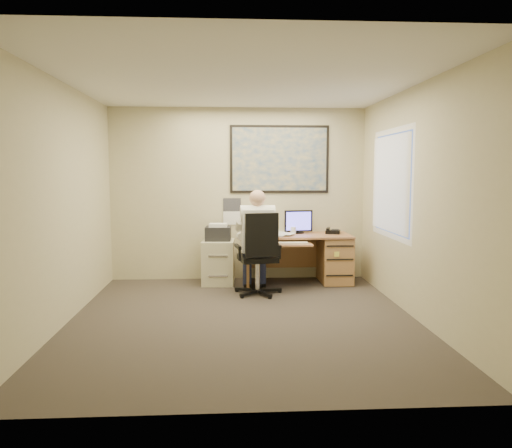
{
  "coord_description": "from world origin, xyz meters",
  "views": [
    {
      "loc": [
        -0.18,
        -5.63,
        1.71
      ],
      "look_at": [
        0.22,
        1.3,
        0.98
      ],
      "focal_mm": 35.0,
      "sensor_mm": 36.0,
      "label": 1
    }
  ],
  "objects": [
    {
      "name": "filing_cabinet",
      "position": [
        -0.32,
        1.91,
        0.4
      ],
      "size": [
        0.51,
        0.6,
        0.92
      ],
      "rotation": [
        0.0,
        0.0,
        -0.06
      ],
      "color": "beige",
      "rests_on": "ground"
    },
    {
      "name": "wall_calendar",
      "position": [
        -0.1,
        2.24,
        1.08
      ],
      "size": [
        0.28,
        0.01,
        0.42
      ],
      "primitive_type": "cube",
      "color": "white",
      "rests_on": "room_shell"
    },
    {
      "name": "world_map",
      "position": [
        0.65,
        2.23,
        1.9
      ],
      "size": [
        1.56,
        0.03,
        1.06
      ],
      "primitive_type": "cube",
      "color": "#1E4C93",
      "rests_on": "room_shell"
    },
    {
      "name": "desk",
      "position": [
        1.23,
        1.9,
        0.44
      ],
      "size": [
        1.6,
        0.97,
        1.1
      ],
      "color": "#A77047",
      "rests_on": "ground"
    },
    {
      "name": "room_shell",
      "position": [
        0.0,
        0.0,
        1.35
      ],
      "size": [
        4.0,
        4.5,
        2.7
      ],
      "color": "#352F29",
      "rests_on": "ground"
    },
    {
      "name": "person",
      "position": [
        0.24,
        1.24,
        0.73
      ],
      "size": [
        0.65,
        0.89,
        1.46
      ],
      "primitive_type": null,
      "rotation": [
        0.0,
        0.0,
        0.05
      ],
      "color": "white",
      "rests_on": "office_chair"
    },
    {
      "name": "office_chair",
      "position": [
        0.23,
        1.16,
        0.34
      ],
      "size": [
        0.79,
        0.79,
        1.16
      ],
      "rotation": [
        0.0,
        0.0,
        0.16
      ],
      "color": "black",
      "rests_on": "ground"
    },
    {
      "name": "window_blinds",
      "position": [
        1.97,
        0.8,
        1.55
      ],
      "size": [
        0.06,
        1.4,
        1.3
      ],
      "primitive_type": null,
      "color": "white",
      "rests_on": "room_shell"
    }
  ]
}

